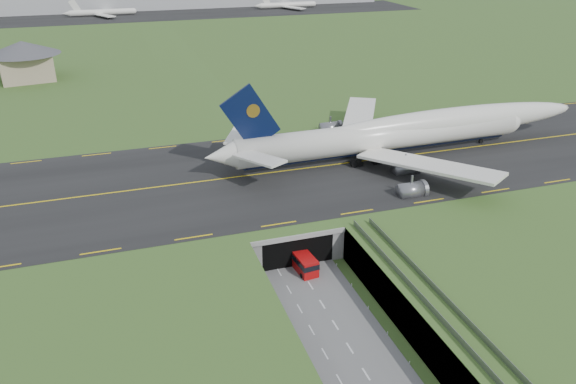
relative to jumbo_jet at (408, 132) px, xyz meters
name	(u,v)px	position (x,y,z in m)	size (l,w,h in m)	color
ground	(315,294)	(-33.41, -34.05, -11.07)	(900.00, 900.00, 0.00)	#405F26
airfield_deck	(315,277)	(-33.41, -34.05, -8.07)	(800.00, 800.00, 6.00)	gray
trench_road	(334,323)	(-33.41, -41.55, -10.97)	(12.00, 75.00, 0.20)	slate
taxiway	(257,175)	(-33.41, -1.05, -4.98)	(800.00, 44.00, 0.18)	black
tunnel_portal	(282,224)	(-33.41, -17.34, -7.73)	(17.00, 22.30, 6.00)	gray
guideway	(454,329)	(-22.41, -53.16, -5.74)	(3.00, 53.00, 7.05)	#A8A8A3
jumbo_jet	(408,132)	(0.00, 0.00, 0.00)	(86.57, 57.09, 18.89)	white
shuttle_tram	(302,261)	(-33.00, -27.08, -9.47)	(3.37, 7.29, 2.89)	#AD0B0C
service_building	(24,57)	(-83.33, 96.31, 2.23)	(26.15, 26.15, 12.31)	tan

